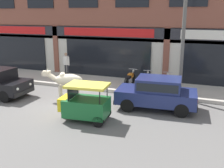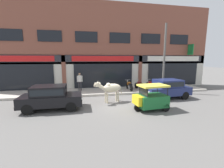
{
  "view_description": "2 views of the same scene",
  "coord_description": "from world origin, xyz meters",
  "px_view_note": "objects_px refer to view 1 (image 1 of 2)",
  "views": [
    {
      "loc": [
        6.36,
        -10.6,
        4.18
      ],
      "look_at": [
        1.93,
        1.0,
        0.85
      ],
      "focal_mm": 42.0,
      "sensor_mm": 36.0,
      "label": 1
    },
    {
      "loc": [
        -2.13,
        -9.71,
        3.03
      ],
      "look_at": [
        0.01,
        1.0,
        1.19
      ],
      "focal_mm": 24.0,
      "sensor_mm": 36.0,
      "label": 2
    }
  ],
  "objects_px": {
    "cow": "(67,80)",
    "motorcycle_2": "(167,83)",
    "car_0": "(157,92)",
    "auto_rickshaw": "(85,105)",
    "motorcycle_0": "(130,79)",
    "motorcycle_1": "(147,81)",
    "utility_pole": "(183,37)",
    "pedestrian": "(66,62)"
  },
  "relations": [
    {
      "from": "cow",
      "to": "motorcycle_1",
      "type": "xyz_separation_m",
      "value": [
        3.39,
        2.99,
        -0.44
      ]
    },
    {
      "from": "auto_rickshaw",
      "to": "utility_pole",
      "type": "xyz_separation_m",
      "value": [
        3.21,
        4.22,
        2.45
      ]
    },
    {
      "from": "motorcycle_0",
      "to": "utility_pole",
      "type": "xyz_separation_m",
      "value": [
        2.89,
        -0.85,
        2.54
      ]
    },
    {
      "from": "utility_pole",
      "to": "auto_rickshaw",
      "type": "bearing_deg",
      "value": -127.27
    },
    {
      "from": "car_0",
      "to": "motorcycle_1",
      "type": "relative_size",
      "value": 2.07
    },
    {
      "from": "utility_pole",
      "to": "motorcycle_0",
      "type": "bearing_deg",
      "value": 163.67
    },
    {
      "from": "motorcycle_0",
      "to": "utility_pole",
      "type": "distance_m",
      "value": 3.94
    },
    {
      "from": "utility_pole",
      "to": "cow",
      "type": "bearing_deg",
      "value": -157.36
    },
    {
      "from": "motorcycle_0",
      "to": "motorcycle_2",
      "type": "xyz_separation_m",
      "value": [
        2.14,
        -0.12,
        0.0
      ]
    },
    {
      "from": "motorcycle_1",
      "to": "utility_pole",
      "type": "xyz_separation_m",
      "value": [
        1.85,
        -0.81,
        2.54
      ]
    },
    {
      "from": "cow",
      "to": "motorcycle_2",
      "type": "relative_size",
      "value": 1.15
    },
    {
      "from": "motorcycle_1",
      "to": "utility_pole",
      "type": "height_order",
      "value": "utility_pole"
    },
    {
      "from": "motorcycle_1",
      "to": "pedestrian",
      "type": "distance_m",
      "value": 5.61
    },
    {
      "from": "car_0",
      "to": "auto_rickshaw",
      "type": "distance_m",
      "value": 3.36
    },
    {
      "from": "auto_rickshaw",
      "to": "motorcycle_0",
      "type": "relative_size",
      "value": 1.13
    },
    {
      "from": "car_0",
      "to": "motorcycle_1",
      "type": "bearing_deg",
      "value": 111.67
    },
    {
      "from": "car_0",
      "to": "motorcycle_1",
      "type": "xyz_separation_m",
      "value": [
        -1.08,
        2.72,
        -0.25
      ]
    },
    {
      "from": "car_0",
      "to": "motorcycle_1",
      "type": "height_order",
      "value": "car_0"
    },
    {
      "from": "motorcycle_1",
      "to": "motorcycle_2",
      "type": "xyz_separation_m",
      "value": [
        1.09,
        -0.08,
        0.0
      ]
    },
    {
      "from": "motorcycle_1",
      "to": "motorcycle_2",
      "type": "bearing_deg",
      "value": -3.99
    },
    {
      "from": "pedestrian",
      "to": "motorcycle_0",
      "type": "bearing_deg",
      "value": -7.69
    },
    {
      "from": "motorcycle_0",
      "to": "auto_rickshaw",
      "type": "bearing_deg",
      "value": -93.57
    },
    {
      "from": "motorcycle_0",
      "to": "car_0",
      "type": "bearing_deg",
      "value": -52.41
    },
    {
      "from": "motorcycle_0",
      "to": "pedestrian",
      "type": "bearing_deg",
      "value": 172.31
    },
    {
      "from": "motorcycle_0",
      "to": "pedestrian",
      "type": "distance_m",
      "value": 4.57
    },
    {
      "from": "utility_pole",
      "to": "motorcycle_2",
      "type": "bearing_deg",
      "value": 135.98
    },
    {
      "from": "motorcycle_1",
      "to": "motorcycle_2",
      "type": "relative_size",
      "value": 0.99
    },
    {
      "from": "auto_rickshaw",
      "to": "pedestrian",
      "type": "xyz_separation_m",
      "value": [
        -4.18,
        5.67,
        0.5
      ]
    },
    {
      "from": "cow",
      "to": "motorcycle_2",
      "type": "distance_m",
      "value": 5.36
    },
    {
      "from": "auto_rickshaw",
      "to": "car_0",
      "type": "bearing_deg",
      "value": 43.32
    },
    {
      "from": "auto_rickshaw",
      "to": "utility_pole",
      "type": "bearing_deg",
      "value": 52.73
    },
    {
      "from": "motorcycle_0",
      "to": "motorcycle_1",
      "type": "distance_m",
      "value": 1.05
    },
    {
      "from": "motorcycle_2",
      "to": "utility_pole",
      "type": "height_order",
      "value": "utility_pole"
    },
    {
      "from": "motorcycle_0",
      "to": "motorcycle_2",
      "type": "distance_m",
      "value": 2.14
    },
    {
      "from": "car_0",
      "to": "motorcycle_2",
      "type": "xyz_separation_m",
      "value": [
        0.01,
        2.64,
        -0.25
      ]
    },
    {
      "from": "motorcycle_2",
      "to": "car_0",
      "type": "bearing_deg",
      "value": -90.28
    },
    {
      "from": "pedestrian",
      "to": "cow",
      "type": "bearing_deg",
      "value": -59.41
    },
    {
      "from": "motorcycle_2",
      "to": "utility_pole",
      "type": "xyz_separation_m",
      "value": [
        0.75,
        -0.73,
        2.54
      ]
    },
    {
      "from": "car_0",
      "to": "pedestrian",
      "type": "bearing_deg",
      "value": 153.03
    },
    {
      "from": "cow",
      "to": "motorcycle_1",
      "type": "bearing_deg",
      "value": 41.41
    },
    {
      "from": "pedestrian",
      "to": "motorcycle_2",
      "type": "bearing_deg",
      "value": -6.24
    },
    {
      "from": "car_0",
      "to": "motorcycle_0",
      "type": "bearing_deg",
      "value": 127.59
    }
  ]
}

